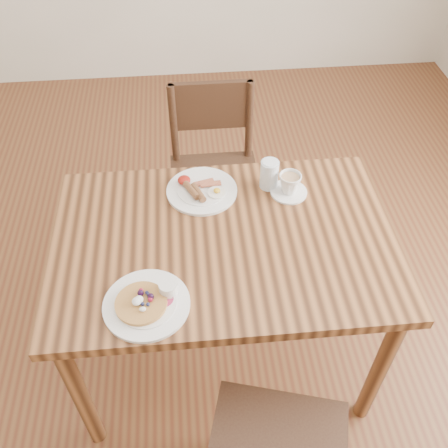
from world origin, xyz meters
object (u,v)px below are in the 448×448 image
dining_table (224,256)px  chair_far (214,169)px  teacup_saucer (289,185)px  breakfast_plate (201,190)px  pancake_plate (148,302)px  water_glass (269,174)px

dining_table → chair_far: 0.71m
chair_far → teacup_saucer: bearing=117.4°
chair_far → breakfast_plate: chair_far is taller
pancake_plate → dining_table: bearing=44.6°
teacup_saucer → water_glass: (-0.07, 0.05, 0.02)m
teacup_saucer → dining_table: bearing=-141.8°
dining_table → teacup_saucer: 0.37m
dining_table → pancake_plate: 0.38m
breakfast_plate → water_glass: size_ratio=2.33×
dining_table → teacup_saucer: bearing=38.2°
chair_far → breakfast_plate: (-0.08, -0.44, 0.27)m
chair_far → water_glass: chair_far is taller
dining_table → water_glass: water_glass is taller
dining_table → pancake_plate: size_ratio=4.44×
breakfast_plate → water_glass: (0.26, 0.01, 0.05)m
pancake_plate → teacup_saucer: size_ratio=1.93×
chair_far → breakfast_plate: bearing=79.2°
pancake_plate → water_glass: (0.46, 0.51, 0.04)m
teacup_saucer → water_glass: 0.09m
chair_far → pancake_plate: 1.02m
pancake_plate → water_glass: 0.69m
chair_far → breakfast_plate: size_ratio=3.26×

